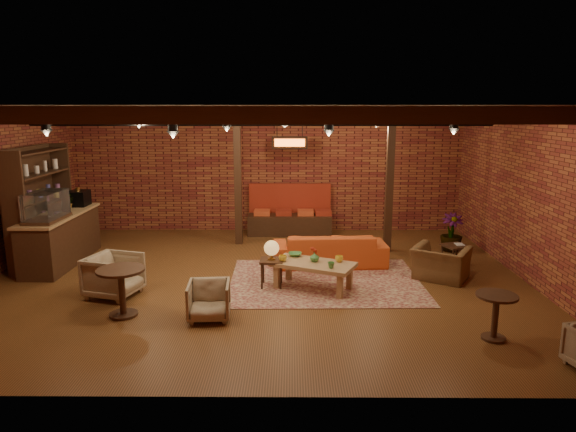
{
  "coord_description": "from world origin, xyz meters",
  "views": [
    {
      "loc": [
        0.65,
        -9.19,
        3.18
      ],
      "look_at": [
        0.58,
        0.2,
        1.18
      ],
      "focal_mm": 32.0,
      "sensor_mm": 36.0,
      "label": 1
    }
  ],
  "objects_px": {
    "armchair_right": "(441,258)",
    "side_table_book": "(455,247)",
    "armchair_a": "(114,274)",
    "armchair_b": "(209,299)",
    "side_table_lamp": "(272,252)",
    "plant_tall": "(454,195)",
    "coffee_table": "(313,265)",
    "sofa": "(329,249)",
    "round_table_right": "(496,309)",
    "round_table_left": "(122,284)"
  },
  "relations": [
    {
      "from": "armchair_right",
      "to": "side_table_book",
      "type": "distance_m",
      "value": 0.81
    },
    {
      "from": "armchair_a",
      "to": "armchair_b",
      "type": "xyz_separation_m",
      "value": [
        1.77,
        -0.95,
        -0.08
      ]
    },
    {
      "from": "side_table_lamp",
      "to": "plant_tall",
      "type": "xyz_separation_m",
      "value": [
        3.94,
        2.37,
        0.64
      ]
    },
    {
      "from": "plant_tall",
      "to": "armchair_b",
      "type": "bearing_deg",
      "value": -141.75
    },
    {
      "from": "side_table_lamp",
      "to": "armchair_right",
      "type": "xyz_separation_m",
      "value": [
        3.15,
        0.42,
        -0.23
      ]
    },
    {
      "from": "side_table_lamp",
      "to": "coffee_table",
      "type": "bearing_deg",
      "value": -8.47
    },
    {
      "from": "sofa",
      "to": "armchair_b",
      "type": "bearing_deg",
      "value": 50.51
    },
    {
      "from": "sofa",
      "to": "round_table_right",
      "type": "bearing_deg",
      "value": 117.62
    },
    {
      "from": "coffee_table",
      "to": "round_table_left",
      "type": "bearing_deg",
      "value": -157.57
    },
    {
      "from": "sofa",
      "to": "side_table_book",
      "type": "bearing_deg",
      "value": 171.6
    },
    {
      "from": "sofa",
      "to": "plant_tall",
      "type": "bearing_deg",
      "value": -162.64
    },
    {
      "from": "side_table_lamp",
      "to": "round_table_right",
      "type": "height_order",
      "value": "side_table_lamp"
    },
    {
      "from": "coffee_table",
      "to": "armchair_b",
      "type": "distance_m",
      "value": 2.12
    },
    {
      "from": "round_table_left",
      "to": "plant_tall",
      "type": "relative_size",
      "value": 0.3
    },
    {
      "from": "side_table_lamp",
      "to": "round_table_left",
      "type": "relative_size",
      "value": 1.13
    },
    {
      "from": "armchair_b",
      "to": "plant_tall",
      "type": "relative_size",
      "value": 0.25
    },
    {
      "from": "plant_tall",
      "to": "round_table_left",
      "type": "bearing_deg",
      "value": -149.11
    },
    {
      "from": "armchair_a",
      "to": "armchair_b",
      "type": "distance_m",
      "value": 2.01
    },
    {
      "from": "armchair_b",
      "to": "round_table_right",
      "type": "bearing_deg",
      "value": -13.67
    },
    {
      "from": "armchair_a",
      "to": "side_table_book",
      "type": "distance_m",
      "value": 6.49
    },
    {
      "from": "side_table_lamp",
      "to": "round_table_right",
      "type": "relative_size",
      "value": 1.3
    },
    {
      "from": "coffee_table",
      "to": "armchair_right",
      "type": "bearing_deg",
      "value": 12.42
    },
    {
      "from": "side_table_lamp",
      "to": "armchair_a",
      "type": "relative_size",
      "value": 1.07
    },
    {
      "from": "armchair_right",
      "to": "round_table_right",
      "type": "distance_m",
      "value": 2.55
    },
    {
      "from": "armchair_a",
      "to": "side_table_book",
      "type": "xyz_separation_m",
      "value": [
        6.3,
        1.58,
        0.05
      ]
    },
    {
      "from": "coffee_table",
      "to": "armchair_b",
      "type": "bearing_deg",
      "value": -140.56
    },
    {
      "from": "sofa",
      "to": "side_table_book",
      "type": "height_order",
      "value": "sofa"
    },
    {
      "from": "armchair_a",
      "to": "side_table_book",
      "type": "height_order",
      "value": "armchair_a"
    },
    {
      "from": "plant_tall",
      "to": "coffee_table",
      "type": "bearing_deg",
      "value": -142.37
    },
    {
      "from": "sofa",
      "to": "round_table_left",
      "type": "bearing_deg",
      "value": 34.92
    },
    {
      "from": "side_table_book",
      "to": "side_table_lamp",
      "type": "bearing_deg",
      "value": -163.32
    },
    {
      "from": "sofa",
      "to": "armchair_right",
      "type": "relative_size",
      "value": 2.38
    },
    {
      "from": "coffee_table",
      "to": "armchair_b",
      "type": "relative_size",
      "value": 2.47
    },
    {
      "from": "round_table_right",
      "to": "plant_tall",
      "type": "distance_m",
      "value": 4.63
    },
    {
      "from": "armchair_b",
      "to": "plant_tall",
      "type": "bearing_deg",
      "value": 33.99
    },
    {
      "from": "round_table_left",
      "to": "round_table_right",
      "type": "distance_m",
      "value": 5.5
    },
    {
      "from": "side_table_lamp",
      "to": "armchair_b",
      "type": "distance_m",
      "value": 1.74
    },
    {
      "from": "plant_tall",
      "to": "side_table_book",
      "type": "bearing_deg",
      "value": -103.92
    },
    {
      "from": "armchair_b",
      "to": "armchair_right",
      "type": "xyz_separation_m",
      "value": [
        4.05,
        1.88,
        0.1
      ]
    },
    {
      "from": "side_table_lamp",
      "to": "armchair_right",
      "type": "height_order",
      "value": "side_table_lamp"
    },
    {
      "from": "side_table_lamp",
      "to": "round_table_left",
      "type": "height_order",
      "value": "side_table_lamp"
    },
    {
      "from": "sofa",
      "to": "armchair_a",
      "type": "bearing_deg",
      "value": 22.29
    },
    {
      "from": "coffee_table",
      "to": "armchair_a",
      "type": "distance_m",
      "value": 3.43
    },
    {
      "from": "side_table_book",
      "to": "sofa",
      "type": "bearing_deg",
      "value": 174.76
    },
    {
      "from": "side_table_lamp",
      "to": "side_table_book",
      "type": "distance_m",
      "value": 3.79
    },
    {
      "from": "coffee_table",
      "to": "side_table_lamp",
      "type": "height_order",
      "value": "side_table_lamp"
    },
    {
      "from": "side_table_book",
      "to": "round_table_right",
      "type": "height_order",
      "value": "round_table_right"
    },
    {
      "from": "round_table_left",
      "to": "coffee_table",
      "type": "bearing_deg",
      "value": 22.43
    },
    {
      "from": "sofa",
      "to": "armchair_right",
      "type": "distance_m",
      "value": 2.21
    },
    {
      "from": "round_table_left",
      "to": "armchair_b",
      "type": "distance_m",
      "value": 1.37
    }
  ]
}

